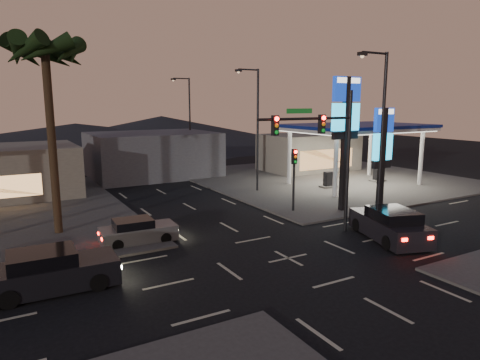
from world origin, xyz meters
TOP-DOWN VIEW (x-y plane):
  - ground at (0.00, 0.00)m, footprint 140.00×140.00m
  - corner_lot_ne at (16.00, 16.00)m, footprint 24.00×24.00m
  - gas_station at (16.00, 12.00)m, footprint 12.20×8.20m
  - convenience_store at (18.00, 21.00)m, footprint 10.00×6.00m
  - pylon_sign_tall at (8.50, 5.50)m, footprint 2.20×0.35m
  - pylon_sign_short at (11.00, 4.50)m, footprint 1.60×0.35m
  - traffic_signal_mast at (3.76, 1.99)m, footprint 6.10×0.39m
  - pedestal_signal at (5.50, 6.98)m, footprint 0.32×0.39m
  - streetlight_near at (6.79, 1.00)m, footprint 2.14×0.25m
  - streetlight_mid at (6.79, 14.00)m, footprint 2.14×0.25m
  - streetlight_far at (6.79, 28.00)m, footprint 2.14×0.25m
  - palm_a at (-9.00, 9.50)m, footprint 4.41×4.41m
  - building_far_mid at (2.00, 26.00)m, footprint 12.00×9.00m
  - hill_right at (15.00, 60.00)m, footprint 50.00×50.00m
  - hill_center at (0.00, 60.00)m, footprint 60.00×60.00m
  - car_lane_a_front at (-10.22, 1.78)m, footprint 5.10×2.24m
  - car_lane_b_front at (-5.56, 5.85)m, footprint 4.10×1.87m
  - suv_station at (6.47, -0.36)m, footprint 3.66×5.58m

SIDE VIEW (x-z plane):
  - ground at x=0.00m, z-range 0.00..0.00m
  - corner_lot_ne at x=16.00m, z-range 0.00..0.12m
  - car_lane_b_front at x=-5.56m, z-range -0.05..1.26m
  - car_lane_a_front at x=-10.22m, z-range -0.06..1.59m
  - suv_station at x=6.47m, z-range -0.06..1.67m
  - convenience_store at x=18.00m, z-range 0.00..4.00m
  - hill_center at x=0.00m, z-range 0.00..4.00m
  - building_far_mid at x=2.00m, z-range 0.00..4.40m
  - hill_right at x=15.00m, z-range 0.00..5.00m
  - pedestal_signal at x=5.50m, z-range 0.77..5.07m
  - pylon_sign_short at x=11.00m, z-range 1.16..8.16m
  - gas_station at x=16.00m, z-range 2.34..7.82m
  - traffic_signal_mast at x=3.76m, z-range 1.23..9.23m
  - streetlight_near at x=6.79m, z-range 0.72..10.72m
  - streetlight_mid at x=6.79m, z-range 0.72..10.72m
  - streetlight_far at x=6.79m, z-range 0.72..10.72m
  - pylon_sign_tall at x=8.50m, z-range 1.89..10.89m
  - palm_a at x=-9.00m, z-range 4.00..14.86m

